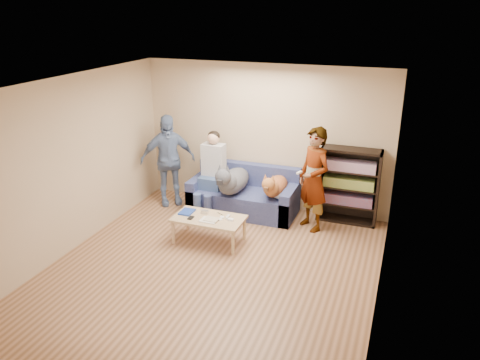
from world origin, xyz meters
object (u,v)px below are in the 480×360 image
at_px(camera_silver, 205,212).
at_px(dog_tan, 274,186).
at_px(person_seated, 212,169).
at_px(person_standing_left, 168,160).
at_px(dog_gray, 232,181).
at_px(sofa, 244,196).
at_px(coffee_table, 209,220).
at_px(person_standing_right, 314,179).
at_px(notebook_blue, 187,212).
at_px(bookshelf, 349,184).

bearing_deg(camera_silver, dog_tan, 51.24).
xyz_separation_m(camera_silver, person_seated, (-0.33, 1.05, 0.33)).
relative_size(person_standing_left, dog_gray, 1.34).
bearing_deg(person_standing_left, dog_gray, -41.54).
bearing_deg(camera_silver, sofa, 78.46).
relative_size(dog_gray, dog_tan, 1.11).
relative_size(camera_silver, coffee_table, 0.10).
relative_size(person_standing_right, dog_tan, 1.52).
distance_m(notebook_blue, person_seated, 1.17).
distance_m(person_standing_right, sofa, 1.44).
bearing_deg(person_seated, person_standing_right, -3.93).
xyz_separation_m(person_seated, bookshelf, (2.37, 0.36, -0.09)).
distance_m(notebook_blue, bookshelf, 2.77).
relative_size(camera_silver, bookshelf, 0.08).
xyz_separation_m(dog_gray, dog_tan, (0.74, 0.11, -0.05)).
xyz_separation_m(notebook_blue, bookshelf, (2.32, 1.48, 0.25)).
bearing_deg(person_standing_right, coffee_table, -103.88).
bearing_deg(person_standing_left, bookshelf, -30.20).
xyz_separation_m(person_standing_right, person_standing_left, (-2.73, 0.11, -0.02)).
distance_m(notebook_blue, dog_tan, 1.59).
height_order(camera_silver, bookshelf, bookshelf).
height_order(person_standing_right, bookshelf, person_standing_right).
bearing_deg(camera_silver, dog_gray, 83.77).
height_order(sofa, bookshelf, bookshelf).
bearing_deg(notebook_blue, bookshelf, 32.59).
xyz_separation_m(person_standing_left, camera_silver, (1.20, -1.04, -0.41)).
xyz_separation_m(person_standing_right, dog_gray, (-1.43, 0.01, -0.21)).
bearing_deg(dog_gray, bookshelf, 13.97).
relative_size(sofa, bookshelf, 1.46).
relative_size(person_seated, bookshelf, 1.13).
bearing_deg(person_seated, bookshelf, 8.64).
xyz_separation_m(notebook_blue, sofa, (0.52, 1.25, -0.15)).
relative_size(person_standing_right, person_standing_left, 1.02).
xyz_separation_m(coffee_table, bookshelf, (1.92, 1.53, 0.31)).
bearing_deg(sofa, camera_silver, -101.54).
distance_m(dog_gray, dog_tan, 0.75).
bearing_deg(sofa, person_standing_right, -11.17).
relative_size(sofa, dog_tan, 1.67).
bearing_deg(camera_silver, person_standing_right, 31.16).
bearing_deg(person_standing_left, coffee_table, -78.13).
bearing_deg(person_seated, camera_silver, -72.49).
bearing_deg(person_standing_left, person_standing_right, -39.18).
height_order(person_standing_left, bookshelf, person_standing_left).
xyz_separation_m(sofa, dog_gray, (-0.14, -0.25, 0.38)).
distance_m(person_seated, dog_gray, 0.47).
xyz_separation_m(camera_silver, dog_gray, (0.10, 0.93, 0.21)).
bearing_deg(person_standing_right, sofa, -151.60).
bearing_deg(person_seated, notebook_blue, -87.34).
bearing_deg(bookshelf, sofa, -172.60).
bearing_deg(notebook_blue, person_seated, 92.66).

